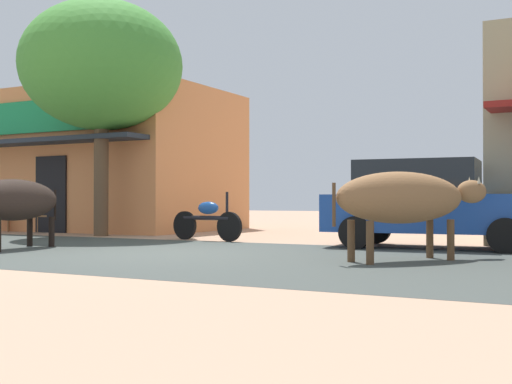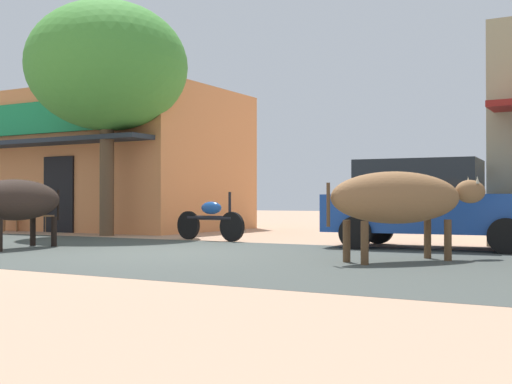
{
  "view_description": "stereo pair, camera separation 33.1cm",
  "coord_description": "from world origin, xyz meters",
  "px_view_note": "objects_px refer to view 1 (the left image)",
  "views": [
    {
      "loc": [
        6.6,
        -9.13,
        0.9
      ],
      "look_at": [
        0.92,
        1.64,
        1.04
      ],
      "focal_mm": 46.54,
      "sensor_mm": 36.0,
      "label": 1
    },
    {
      "loc": [
        6.89,
        -8.97,
        0.9
      ],
      "look_at": [
        0.92,
        1.64,
        1.04
      ],
      "focal_mm": 46.54,
      "sensor_mm": 36.0,
      "label": 2
    }
  ],
  "objects_px": {
    "parked_hatchback_car": "(429,203)",
    "parked_motorcycle": "(207,219)",
    "cafe_chair_near_tree": "(45,214)",
    "roadside_tree": "(102,66)",
    "cow_far_dark": "(405,198)",
    "cow_near_brown": "(13,200)"
  },
  "relations": [
    {
      "from": "parked_hatchback_car",
      "to": "cow_far_dark",
      "type": "xyz_separation_m",
      "value": [
        0.31,
        -2.85,
        0.08
      ]
    },
    {
      "from": "parked_motorcycle",
      "to": "cow_far_dark",
      "type": "relative_size",
      "value": 0.76
    },
    {
      "from": "cafe_chair_near_tree",
      "to": "parked_hatchback_car",
      "type": "bearing_deg",
      "value": -5.9
    },
    {
      "from": "parked_hatchback_car",
      "to": "cafe_chair_near_tree",
      "type": "xyz_separation_m",
      "value": [
        -10.93,
        1.13,
        -0.33
      ]
    },
    {
      "from": "roadside_tree",
      "to": "cafe_chair_near_tree",
      "type": "distance_m",
      "value": 4.68
    },
    {
      "from": "roadside_tree",
      "to": "parked_hatchback_car",
      "type": "height_order",
      "value": "roadside_tree"
    },
    {
      "from": "roadside_tree",
      "to": "parked_hatchback_car",
      "type": "distance_m",
      "value": 8.89
    },
    {
      "from": "parked_hatchback_car",
      "to": "parked_motorcycle",
      "type": "xyz_separation_m",
      "value": [
        -4.85,
        -0.06,
        -0.37
      ]
    },
    {
      "from": "roadside_tree",
      "to": "parked_hatchback_car",
      "type": "xyz_separation_m",
      "value": [
        8.2,
        -0.33,
        -3.4
      ]
    },
    {
      "from": "parked_motorcycle",
      "to": "roadside_tree",
      "type": "bearing_deg",
      "value": 173.46
    },
    {
      "from": "parked_motorcycle",
      "to": "cafe_chair_near_tree",
      "type": "relative_size",
      "value": 2.09
    },
    {
      "from": "cafe_chair_near_tree",
      "to": "cow_near_brown",
      "type": "bearing_deg",
      "value": -49.34
    },
    {
      "from": "cow_far_dark",
      "to": "cafe_chair_near_tree",
      "type": "xyz_separation_m",
      "value": [
        -11.24,
        3.98,
        -0.41
      ]
    },
    {
      "from": "cow_near_brown",
      "to": "roadside_tree",
      "type": "bearing_deg",
      "value": 110.71
    },
    {
      "from": "roadside_tree",
      "to": "parked_motorcycle",
      "type": "bearing_deg",
      "value": -6.54
    },
    {
      "from": "parked_hatchback_car",
      "to": "cow_near_brown",
      "type": "height_order",
      "value": "parked_hatchback_car"
    },
    {
      "from": "roadside_tree",
      "to": "cafe_chair_near_tree",
      "type": "xyz_separation_m",
      "value": [
        -2.72,
        0.8,
        -3.73
      ]
    },
    {
      "from": "cow_near_brown",
      "to": "parked_motorcycle",
      "type": "bearing_deg",
      "value": 65.38
    },
    {
      "from": "parked_motorcycle",
      "to": "cow_far_dark",
      "type": "distance_m",
      "value": 5.88
    },
    {
      "from": "cafe_chair_near_tree",
      "to": "parked_motorcycle",
      "type": "bearing_deg",
      "value": -11.05
    },
    {
      "from": "parked_hatchback_car",
      "to": "parked_motorcycle",
      "type": "distance_m",
      "value": 4.86
    },
    {
      "from": "parked_motorcycle",
      "to": "cow_far_dark",
      "type": "height_order",
      "value": "cow_far_dark"
    }
  ]
}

